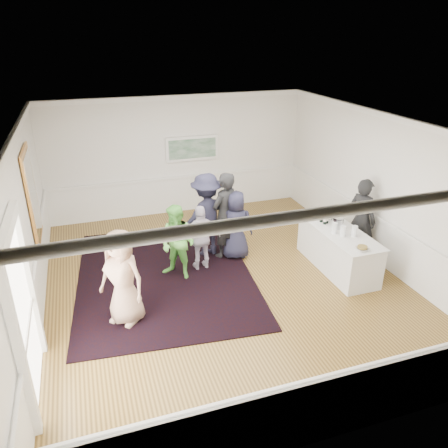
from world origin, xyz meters
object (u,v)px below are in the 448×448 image
object	(u,v)px
guest_tan	(122,278)
guest_lilac	(202,238)
bartender	(362,219)
ice_bucket	(338,223)
guest_dark_a	(207,215)
guest_navy	(236,225)
guest_green	(178,243)
guest_dark_b	(224,216)
nut_bowl	(362,248)
serving_table	(338,249)

from	to	relation	value
guest_tan	guest_lilac	distance (m)	2.24
bartender	ice_bucket	world-z (taller)	bartender
guest_dark_a	guest_navy	distance (m)	0.69
guest_green	guest_dark_b	bearing A→B (deg)	70.59
nut_bowl	serving_table	bearing A→B (deg)	85.16
bartender	guest_lilac	size ratio (longest dim) A/B	1.28
bartender	guest_tan	distance (m)	5.32
guest_tan	guest_dark_a	size ratio (longest dim) A/B	0.91
guest_tan	guest_green	distance (m)	1.69
guest_lilac	guest_navy	size ratio (longest dim) A/B	0.92
guest_lilac	guest_navy	xyz separation A→B (m)	(0.87, 0.26, 0.06)
ice_bucket	nut_bowl	world-z (taller)	ice_bucket
guest_green	guest_lilac	distance (m)	0.59
guest_lilac	guest_dark_a	bearing A→B (deg)	-119.60
serving_table	guest_green	bearing A→B (deg)	167.78
serving_table	guest_dark_a	size ratio (longest dim) A/B	1.14
guest_green	guest_navy	world-z (taller)	guest_green
serving_table	guest_dark_b	xyz separation A→B (m)	(-2.10, 1.31, 0.53)
guest_dark_a	guest_dark_b	distance (m)	0.40
serving_table	nut_bowl	distance (m)	1.02
guest_dark_b	ice_bucket	size ratio (longest dim) A/B	7.55
guest_dark_a	ice_bucket	bearing A→B (deg)	138.17
guest_dark_a	bartender	bearing A→B (deg)	146.45
serving_table	guest_dark_b	size ratio (longest dim) A/B	1.12
ice_bucket	nut_bowl	distance (m)	1.05
guest_tan	guest_navy	world-z (taller)	guest_tan
guest_dark_a	nut_bowl	world-z (taller)	guest_dark_a
guest_dark_a	nut_bowl	size ratio (longest dim) A/B	7.52
guest_lilac	serving_table	bearing A→B (deg)	158.47
guest_navy	ice_bucket	xyz separation A→B (m)	(1.90, -1.02, 0.22)
serving_table	ice_bucket	bearing A→B (deg)	82.81
guest_tan	guest_lilac	world-z (taller)	guest_tan
serving_table	ice_bucket	size ratio (longest dim) A/B	8.44
guest_green	nut_bowl	size ratio (longest dim) A/B	6.19
serving_table	ice_bucket	world-z (taller)	ice_bucket
guest_navy	ice_bucket	world-z (taller)	guest_navy
bartender	nut_bowl	distance (m)	1.45
bartender	nut_bowl	world-z (taller)	bartender
guest_lilac	nut_bowl	world-z (taller)	guest_lilac
serving_table	guest_dark_b	bearing A→B (deg)	148.03
guest_lilac	ice_bucket	distance (m)	2.88
bartender	guest_green	bearing A→B (deg)	67.11
guest_navy	guest_lilac	bearing A→B (deg)	31.85
guest_lilac	guest_dark_b	xyz separation A→B (m)	(0.65, 0.41, 0.26)
guest_lilac	guest_dark_a	xyz separation A→B (m)	(0.29, 0.60, 0.24)
guest_dark_b	guest_lilac	bearing A→B (deg)	1.23
guest_green	ice_bucket	size ratio (longest dim) A/B	6.06
bartender	guest_lilac	xyz separation A→B (m)	(-3.49, 0.59, -0.20)
guest_dark_b	bartender	bearing A→B (deg)	129.14
guest_navy	nut_bowl	world-z (taller)	guest_navy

